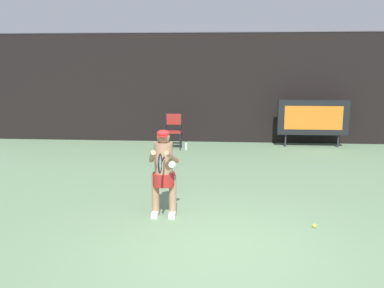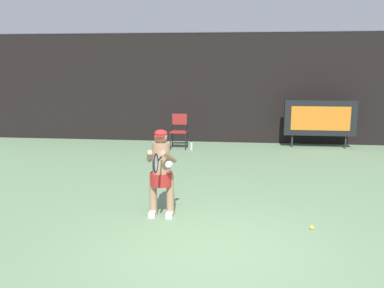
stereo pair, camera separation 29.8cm
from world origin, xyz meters
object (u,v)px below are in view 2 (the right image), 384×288
object	(u,v)px
water_bottle	(191,146)
tennis_player	(161,169)
tennis_racket	(156,163)
umpire_chair	(179,129)
scoreboard	(320,118)
tennis_ball_loose	(312,228)

from	to	relation	value
water_bottle	tennis_player	xyz separation A→B (m)	(0.15, -5.73, 0.71)
water_bottle	tennis_racket	bearing A→B (deg)	-88.25
umpire_chair	tennis_racket	distance (m)	6.59
scoreboard	tennis_racket	bearing A→B (deg)	-117.87
tennis_player	water_bottle	bearing A→B (deg)	91.51
tennis_racket	tennis_ball_loose	size ratio (longest dim) A/B	8.85
umpire_chair	tennis_racket	bearing A→B (deg)	-84.70
tennis_racket	water_bottle	bearing A→B (deg)	111.29
umpire_chair	tennis_player	distance (m)	5.94
water_bottle	umpire_chair	bearing A→B (deg)	156.54
tennis_racket	tennis_player	bearing A→B (deg)	113.42
scoreboard	tennis_ball_loose	bearing A→B (deg)	-100.83
tennis_ball_loose	tennis_racket	bearing A→B (deg)	-173.68
tennis_player	tennis_ball_loose	world-z (taller)	tennis_player
umpire_chair	tennis_player	bearing A→B (deg)	-84.55
scoreboard	tennis_ball_loose	distance (m)	7.04
tennis_ball_loose	tennis_player	bearing A→B (deg)	171.85
tennis_racket	scoreboard	bearing A→B (deg)	81.68
water_bottle	scoreboard	bearing A→B (deg)	10.98
umpire_chair	tennis_racket	xyz separation A→B (m)	(0.61, -6.54, 0.47)
scoreboard	water_bottle	world-z (taller)	scoreboard
umpire_chair	water_bottle	bearing A→B (deg)	-23.46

